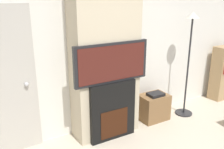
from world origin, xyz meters
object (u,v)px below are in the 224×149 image
Objects in this scene: fireplace at (112,111)px; floor_lamp at (189,53)px; television at (112,63)px; bookshelf at (222,73)px; media_stand at (154,107)px.

floor_lamp is at bearing 0.85° from fireplace.
television is at bearing -90.00° from fireplace.
television is at bearing -179.08° from floor_lamp.
media_stand is at bearing -178.96° from bookshelf.
television is 2.81m from bookshelf.
fireplace is 2.74m from bookshelf.
media_stand is (0.92, 0.15, -0.95)m from television.
floor_lamp reaches higher than fireplace.
fireplace is at bearing -179.15° from floor_lamp.
fireplace is 0.74m from television.
television is (0.00, -0.00, 0.74)m from fireplace.
television is 1.03× the size of bookshelf.
floor_lamp is 3.62× the size of media_stand.
media_stand is at bearing 9.01° from television.
media_stand is (0.92, 0.14, -0.21)m from fireplace.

